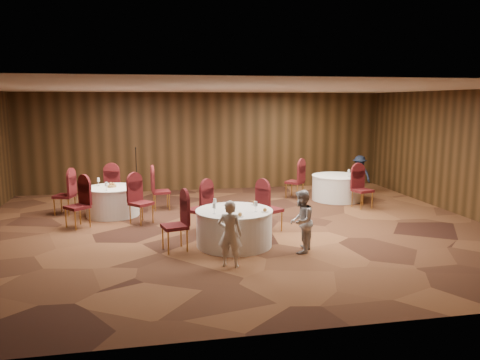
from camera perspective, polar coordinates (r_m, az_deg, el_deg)
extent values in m
plane|color=black|center=(10.90, -0.83, -5.92)|extent=(12.00, 12.00, 0.00)
plane|color=silver|center=(10.51, -0.88, 11.15)|extent=(12.00, 12.00, 0.00)
plane|color=black|center=(15.50, -4.14, 4.70)|extent=(12.00, 0.00, 12.00)
plane|color=black|center=(5.80, 7.95, -3.58)|extent=(12.00, 0.00, 12.00)
plane|color=black|center=(13.05, 26.08, 2.83)|extent=(0.00, 10.00, 10.00)
cylinder|color=white|center=(9.57, -0.71, -5.89)|extent=(1.53, 1.53, 0.72)
cylinder|color=white|center=(9.48, -0.72, -3.76)|extent=(1.57, 1.57, 0.03)
cylinder|color=white|center=(12.48, -15.27, -2.57)|extent=(1.34, 1.34, 0.72)
cylinder|color=white|center=(12.41, -15.34, -0.92)|extent=(1.37, 1.37, 0.03)
cylinder|color=white|center=(14.23, 11.76, -0.95)|extent=(1.47, 1.47, 0.72)
cylinder|color=white|center=(14.17, 11.81, 0.50)|extent=(1.50, 1.50, 0.03)
cylinder|color=silver|center=(9.08, -1.06, -4.25)|extent=(0.06, 0.06, 0.01)
cylinder|color=silver|center=(9.06, -1.06, -3.89)|extent=(0.01, 0.01, 0.11)
cone|color=silver|center=(9.04, -1.06, -3.25)|extent=(0.08, 0.08, 0.10)
cylinder|color=silver|center=(9.59, -3.08, -3.51)|extent=(0.06, 0.06, 0.01)
cylinder|color=silver|center=(9.58, -3.09, -3.17)|extent=(0.01, 0.01, 0.11)
cone|color=silver|center=(9.55, -3.09, -2.56)|extent=(0.08, 0.08, 0.10)
cylinder|color=silver|center=(9.17, -3.15, -4.11)|extent=(0.06, 0.06, 0.01)
cylinder|color=silver|center=(9.16, -3.15, -3.76)|extent=(0.01, 0.01, 0.11)
cone|color=silver|center=(9.14, -3.16, -3.12)|extent=(0.08, 0.08, 0.10)
cylinder|color=silver|center=(9.31, 1.93, -3.89)|extent=(0.06, 0.06, 0.01)
cylinder|color=silver|center=(9.30, 1.93, -3.54)|extent=(0.01, 0.01, 0.11)
cone|color=silver|center=(9.28, 1.94, -2.91)|extent=(0.08, 0.08, 0.10)
cylinder|color=white|center=(8.92, 0.00, -4.47)|extent=(0.15, 0.15, 0.01)
sphere|color=#9E6B33|center=(8.91, 0.00, -4.22)|extent=(0.08, 0.08, 0.08)
cylinder|color=white|center=(9.30, 3.05, -3.90)|extent=(0.15, 0.15, 0.01)
sphere|color=#9E6B33|center=(9.30, 3.05, -3.65)|extent=(0.08, 0.08, 0.08)
cylinder|color=white|center=(9.93, 1.81, -3.02)|extent=(0.15, 0.15, 0.01)
sphere|color=#9E6B33|center=(9.92, 1.81, -2.79)|extent=(0.08, 0.08, 0.08)
cylinder|color=silver|center=(12.51, -13.25, -0.66)|extent=(0.06, 0.06, 0.01)
cylinder|color=silver|center=(12.50, -13.26, -0.40)|extent=(0.01, 0.01, 0.11)
cone|color=silver|center=(12.49, -13.27, 0.08)|extent=(0.08, 0.08, 0.10)
cylinder|color=silver|center=(12.69, -16.86, -0.67)|extent=(0.06, 0.06, 0.01)
cylinder|color=silver|center=(12.68, -16.87, -0.42)|extent=(0.01, 0.01, 0.11)
cone|color=silver|center=(12.67, -16.89, 0.05)|extent=(0.08, 0.08, 0.10)
cylinder|color=silver|center=(11.97, -15.97, -1.23)|extent=(0.06, 0.06, 0.01)
cylinder|color=silver|center=(11.96, -15.98, -0.96)|extent=(0.01, 0.01, 0.11)
cone|color=silver|center=(11.95, -16.01, -0.46)|extent=(0.08, 0.08, 0.10)
cylinder|color=#975D3C|center=(12.40, -15.35, -0.71)|extent=(0.22, 0.22, 0.06)
sphere|color=#9E6B33|center=(12.41, -15.49, -0.43)|extent=(0.07, 0.07, 0.07)
sphere|color=#9E6B33|center=(12.37, -15.19, -0.45)|extent=(0.07, 0.07, 0.07)
cylinder|color=silver|center=(14.02, 13.12, 0.43)|extent=(0.06, 0.06, 0.01)
cylinder|color=silver|center=(14.01, 13.13, 0.66)|extent=(0.01, 0.01, 0.11)
cone|color=silver|center=(14.00, 13.14, 1.09)|extent=(0.08, 0.08, 0.10)
cylinder|color=black|center=(14.88, -12.41, -1.89)|extent=(0.24, 0.24, 0.02)
cylinder|color=black|center=(14.75, -12.51, 1.01)|extent=(0.02, 0.02, 1.51)
cylinder|color=black|center=(14.71, -12.61, 3.83)|extent=(0.04, 0.12, 0.04)
imported|color=silver|center=(8.30, -1.24, -6.57)|extent=(0.52, 0.43, 1.21)
imported|color=#B2B2B7|center=(9.16, 7.47, -5.03)|extent=(0.71, 0.75, 1.23)
imported|color=black|center=(15.40, 14.36, 0.66)|extent=(0.80, 0.90, 1.21)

